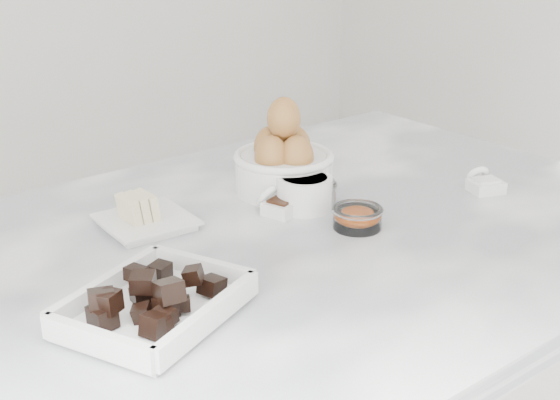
# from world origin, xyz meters

# --- Properties ---
(marble_slab) EXTENTS (1.20, 0.80, 0.04)m
(marble_slab) POSITION_xyz_m (0.00, 0.00, 0.92)
(marble_slab) COLOR white
(marble_slab) RESTS_ON cabinet
(chocolate_dish) EXTENTS (0.25, 0.23, 0.05)m
(chocolate_dish) POSITION_xyz_m (-0.26, -0.09, 0.96)
(chocolate_dish) COLOR white
(chocolate_dish) RESTS_ON marble_slab
(butter_plate) EXTENTS (0.13, 0.13, 0.05)m
(butter_plate) POSITION_xyz_m (-0.14, 0.15, 0.96)
(butter_plate) COLOR white
(butter_plate) RESTS_ON marble_slab
(sugar_ramekin) EXTENTS (0.09, 0.09, 0.05)m
(sugar_ramekin) POSITION_xyz_m (0.09, 0.06, 0.97)
(sugar_ramekin) COLOR white
(sugar_ramekin) RESTS_ON marble_slab
(egg_bowl) EXTENTS (0.16, 0.16, 0.16)m
(egg_bowl) POSITION_xyz_m (0.11, 0.14, 0.99)
(egg_bowl) COLOR white
(egg_bowl) RESTS_ON marble_slab
(honey_bowl) EXTENTS (0.09, 0.09, 0.04)m
(honey_bowl) POSITION_xyz_m (0.11, 0.07, 0.96)
(honey_bowl) COLOR white
(honey_bowl) RESTS_ON marble_slab
(zest_bowl) EXTENTS (0.07, 0.07, 0.03)m
(zest_bowl) POSITION_xyz_m (0.10, -0.05, 0.96)
(zest_bowl) COLOR white
(zest_bowl) RESTS_ON marble_slab
(vanilla_spoon) EXTENTS (0.07, 0.08, 0.04)m
(vanilla_spoon) POSITION_xyz_m (0.05, 0.07, 0.95)
(vanilla_spoon) COLOR white
(vanilla_spoon) RESTS_ON marble_slab
(salt_spoon) EXTENTS (0.06, 0.08, 0.04)m
(salt_spoon) POSITION_xyz_m (0.37, -0.07, 0.95)
(salt_spoon) COLOR white
(salt_spoon) RESTS_ON marble_slab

